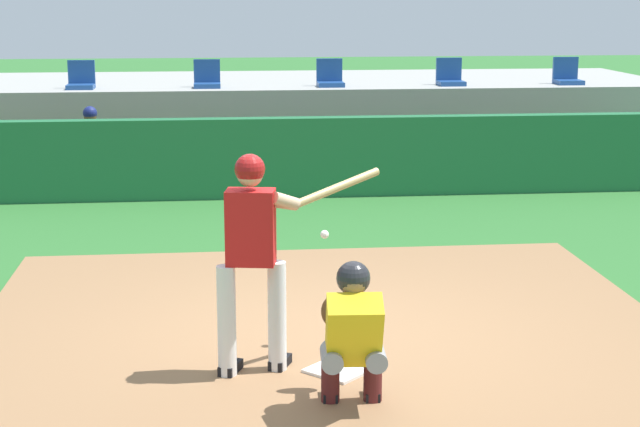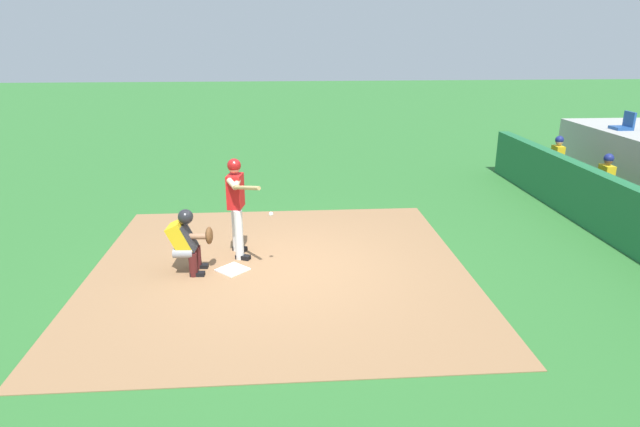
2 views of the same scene
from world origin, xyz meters
name	(u,v)px [view 1 (image 1 of 2)]	position (x,y,z in m)	size (l,w,h in m)	color
ground_plane	(328,340)	(0.00, 0.00, 0.00)	(80.00, 80.00, 0.00)	#2D6B2D
dirt_infield	(328,339)	(0.00, 0.00, 0.01)	(6.40, 6.40, 0.01)	#936B47
home_plate	(339,370)	(0.00, -0.80, 0.02)	(0.44, 0.44, 0.02)	white
batter_at_plate	(255,249)	(-0.67, -0.74, 1.04)	(1.39, 0.65, 1.80)	silver
catcher_crouched	(352,329)	(0.01, -1.51, 0.61)	(0.50, 1.77, 1.13)	gray
dugout_wall	(280,157)	(0.00, 6.50, 0.60)	(13.00, 0.30, 1.20)	#1E6638
dugout_bench	(276,171)	(0.00, 7.50, 0.23)	(11.80, 0.44, 0.45)	olive
dugout_player_1	(91,147)	(-2.89, 7.34, 0.67)	(0.49, 0.70, 1.30)	#939399
stands_platform	(265,116)	(0.00, 10.90, 0.70)	(15.00, 4.40, 1.40)	#9E9E99
stadium_seat_1	(81,81)	(-3.25, 9.38, 1.53)	(0.46, 0.46, 0.48)	#1E478C
stadium_seat_2	(207,80)	(-1.08, 9.38, 1.53)	(0.46, 0.46, 0.48)	#1E478C
stadium_seat_3	(330,79)	(1.08, 9.38, 1.53)	(0.46, 0.46, 0.48)	#1E478C
stadium_seat_4	(450,77)	(3.25, 9.38, 1.53)	(0.46, 0.46, 0.48)	#1E478C
stadium_seat_5	(567,76)	(5.42, 9.38, 1.53)	(0.46, 0.46, 0.48)	#1E478C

